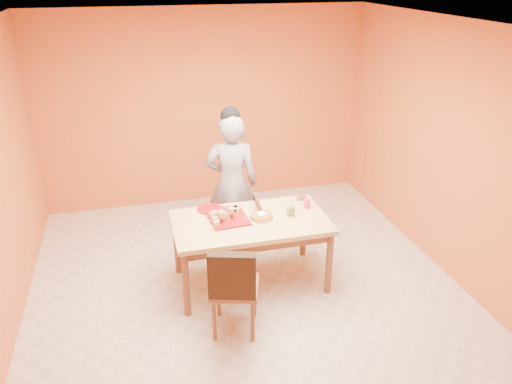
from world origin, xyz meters
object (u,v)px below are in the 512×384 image
object	(u,v)px
person	(232,183)
red_dinner_plate	(209,209)
dining_table	(250,228)
dining_chair	(235,286)
checker_tin	(301,198)
egg_ornament	(290,210)
pastry_platter	(229,219)
sponge_cake	(262,216)
magenta_glass	(307,204)

from	to	relation	value
person	red_dinner_plate	size ratio (longest dim) A/B	6.24
dining_table	dining_chair	xyz separation A→B (m)	(-0.33, -0.72, -0.17)
checker_tin	person	bearing A→B (deg)	146.78
dining_table	egg_ornament	distance (m)	0.46
dining_chair	dining_table	bearing A→B (deg)	82.84
dining_table	red_dinner_plate	xyz separation A→B (m)	(-0.37, 0.35, 0.10)
person	red_dinner_plate	world-z (taller)	person
pastry_platter	sponge_cake	size ratio (longest dim) A/B	1.61
sponge_cake	checker_tin	distance (m)	0.67
red_dinner_plate	magenta_glass	size ratio (longest dim) A/B	2.71
dining_table	pastry_platter	world-z (taller)	pastry_platter
dining_chair	egg_ornament	distance (m)	1.10
sponge_cake	egg_ornament	size ratio (longest dim) A/B	1.88
person	dining_table	bearing A→B (deg)	103.66
sponge_cake	magenta_glass	distance (m)	0.57
red_dinner_plate	magenta_glass	distance (m)	1.06
egg_ornament	sponge_cake	bearing A→B (deg)	-175.70
magenta_glass	pastry_platter	bearing A→B (deg)	-175.81
dining_chair	person	bearing A→B (deg)	95.91
egg_ornament	dining_chair	bearing A→B (deg)	-134.73
dining_table	checker_tin	size ratio (longest dim) A/B	14.53
magenta_glass	person	bearing A→B (deg)	135.01
sponge_cake	egg_ornament	bearing A→B (deg)	2.44
person	pastry_platter	distance (m)	0.78
pastry_platter	sponge_cake	distance (m)	0.34
egg_ornament	checker_tin	xyz separation A→B (m)	(0.25, 0.36, -0.05)
dining_table	checker_tin	distance (m)	0.77
person	red_dinner_plate	bearing A→B (deg)	65.21
dining_table	red_dinner_plate	distance (m)	0.52
red_dinner_plate	pastry_platter	bearing A→B (deg)	-62.78
person	checker_tin	bearing A→B (deg)	158.87
dining_table	person	bearing A→B (deg)	91.57
person	egg_ornament	world-z (taller)	person
red_dinner_plate	sponge_cake	world-z (taller)	sponge_cake
dining_table	red_dinner_plate	bearing A→B (deg)	136.38
red_dinner_plate	checker_tin	distance (m)	1.05
dining_chair	egg_ornament	world-z (taller)	dining_chair
dining_table	egg_ornament	world-z (taller)	egg_ornament
dining_chair	pastry_platter	size ratio (longest dim) A/B	2.47
magenta_glass	checker_tin	distance (m)	0.23
red_dinner_plate	magenta_glass	bearing A→B (deg)	-12.38
sponge_cake	pastry_platter	bearing A→B (deg)	166.88
person	sponge_cake	world-z (taller)	person
person	checker_tin	size ratio (longest dim) A/B	15.19
dining_chair	pastry_platter	bearing A→B (deg)	99.21
dining_table	pastry_platter	size ratio (longest dim) A/B	4.16
dining_chair	magenta_glass	distance (m)	1.34
dining_table	checker_tin	bearing A→B (deg)	27.24
checker_tin	dining_table	bearing A→B (deg)	-152.76
dining_chair	red_dinner_plate	size ratio (longest dim) A/B	3.54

